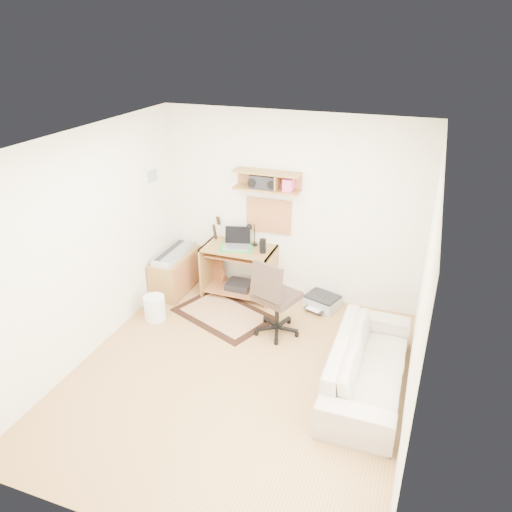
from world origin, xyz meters
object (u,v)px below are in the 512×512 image
(desk, at_px, (239,271))
(sofa, at_px, (369,358))
(printer, at_px, (322,301))
(task_chair, at_px, (277,296))
(cabinet, at_px, (176,273))

(desk, relative_size, sofa, 0.52)
(printer, relative_size, sofa, 0.23)
(task_chair, height_order, printer, task_chair)
(cabinet, xyz_separation_m, printer, (2.14, 0.24, -0.19))
(cabinet, relative_size, printer, 2.04)
(cabinet, distance_m, printer, 2.16)
(desk, xyz_separation_m, sofa, (2.03, -1.38, -0.00))
(desk, xyz_separation_m, printer, (1.21, 0.07, -0.29))
(task_chair, xyz_separation_m, cabinet, (-1.73, 0.56, -0.25))
(desk, relative_size, printer, 2.27)
(task_chair, distance_m, sofa, 1.39)
(printer, xyz_separation_m, sofa, (0.82, -1.45, 0.29))
(task_chair, bearing_deg, desk, 156.92)
(printer, height_order, sofa, sofa)
(printer, bearing_deg, sofa, -41.57)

